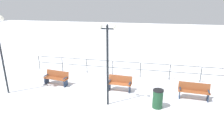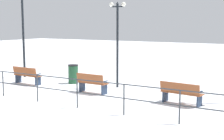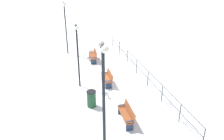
{
  "view_description": "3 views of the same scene",
  "coord_description": "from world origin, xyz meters",
  "px_view_note": "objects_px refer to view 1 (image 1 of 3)",
  "views": [
    {
      "loc": [
        10.95,
        2.12,
        5.26
      ],
      "look_at": [
        -0.3,
        -0.53,
        1.24
      ],
      "focal_mm": 31.99,
      "sensor_mm": 36.0,
      "label": 1
    },
    {
      "loc": [
        -12.74,
        -8.54,
        3.23
      ],
      "look_at": [
        -0.39,
        -1.22,
        1.2
      ],
      "focal_mm": 53.8,
      "sensor_mm": 36.0,
      "label": 2
    },
    {
      "loc": [
        3.78,
        14.2,
        8.13
      ],
      "look_at": [
        -0.29,
        0.56,
        1.31
      ],
      "focal_mm": 39.36,
      "sensor_mm": 36.0,
      "label": 3
    }
  ],
  "objects_px": {
    "lamppost_middle": "(107,53)",
    "bench_second": "(120,83)",
    "bench_nearest": "(56,78)",
    "bench_third": "(194,91)",
    "trash_bin": "(158,99)"
  },
  "relations": [
    {
      "from": "lamppost_middle",
      "to": "bench_second",
      "type": "bearing_deg",
      "value": 171.32
    },
    {
      "from": "lamppost_middle",
      "to": "bench_third",
      "type": "bearing_deg",
      "value": 110.72
    },
    {
      "from": "bench_third",
      "to": "lamppost_middle",
      "type": "height_order",
      "value": "lamppost_middle"
    },
    {
      "from": "bench_nearest",
      "to": "bench_second",
      "type": "xyz_separation_m",
      "value": [
        -0.02,
        4.25,
        0.01
      ]
    },
    {
      "from": "bench_third",
      "to": "lamppost_middle",
      "type": "bearing_deg",
      "value": -66.71
    },
    {
      "from": "bench_nearest",
      "to": "bench_third",
      "type": "xyz_separation_m",
      "value": [
        0.12,
        8.51,
        0.02
      ]
    },
    {
      "from": "bench_nearest",
      "to": "trash_bin",
      "type": "bearing_deg",
      "value": 82.81
    },
    {
      "from": "bench_second",
      "to": "lamppost_middle",
      "type": "bearing_deg",
      "value": -6.34
    },
    {
      "from": "bench_nearest",
      "to": "trash_bin",
      "type": "xyz_separation_m",
      "value": [
        1.59,
        6.56,
        0.03
      ]
    },
    {
      "from": "bench_third",
      "to": "trash_bin",
      "type": "distance_m",
      "value": 2.45
    },
    {
      "from": "bench_nearest",
      "to": "bench_second",
      "type": "distance_m",
      "value": 4.25
    },
    {
      "from": "trash_bin",
      "to": "bench_third",
      "type": "bearing_deg",
      "value": 126.93
    },
    {
      "from": "bench_third",
      "to": "trash_bin",
      "type": "bearing_deg",
      "value": -50.5
    },
    {
      "from": "bench_third",
      "to": "bench_nearest",
      "type": "bearing_deg",
      "value": -88.23
    },
    {
      "from": "lamppost_middle",
      "to": "trash_bin",
      "type": "height_order",
      "value": "lamppost_middle"
    }
  ]
}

